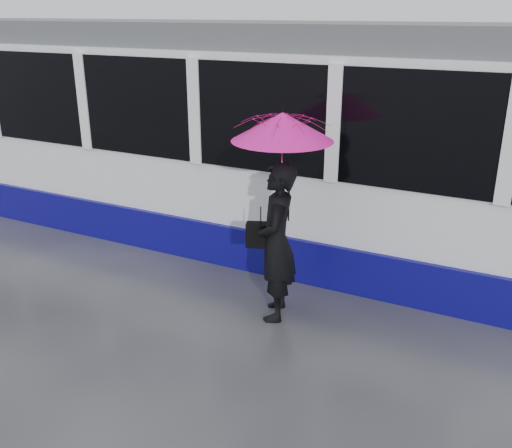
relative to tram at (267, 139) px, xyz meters
The scene contains 6 objects.
ground 3.01m from the tram, 81.23° to the right, with size 90.00×90.00×0.00m, color #2B2B30.
rails 1.67m from the tram, ahead, with size 34.00×1.51×0.02m.
tram is the anchor object (origin of this frame).
woman 2.60m from the tram, 61.25° to the right, with size 0.70×0.46×1.92m, color black.
umbrella 2.58m from the tram, 60.26° to the right, with size 1.45×1.45×1.30m.
handbag 2.48m from the tram, 65.63° to the right, with size 0.37×0.26×0.48m.
Camera 1 is at (3.42, -5.30, 3.51)m, focal length 40.00 mm.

